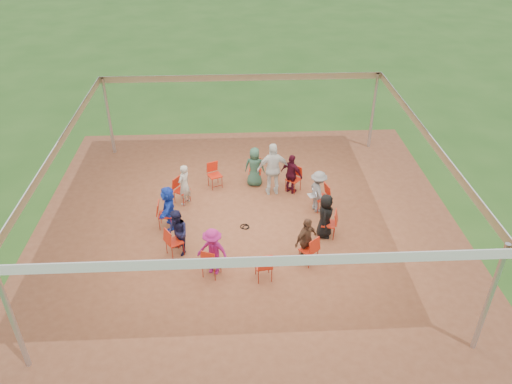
{
  "coord_description": "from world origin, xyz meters",
  "views": [
    {
      "loc": [
        -0.35,
        -12.47,
        9.14
      ],
      "look_at": [
        0.28,
        0.3,
        0.99
      ],
      "focal_mm": 35.0,
      "sensor_mm": 36.0,
      "label": 1
    }
  ],
  "objects_px": {
    "person_seated_2": "(255,167)",
    "cable_coil": "(245,227)",
    "person_seated_4": "(168,207)",
    "standing_person": "(273,169)",
    "chair_1": "(293,179)",
    "chair_10": "(329,224)",
    "chair_3": "(215,176)",
    "chair_7": "(211,262)",
    "chair_9": "(309,250)",
    "person_seated_8": "(325,216)",
    "chair_2": "(255,172)",
    "chair_5": "(165,215)",
    "chair_0": "(321,198)",
    "person_seated_3": "(184,185)",
    "person_seated_6": "(213,252)",
    "chair_4": "(182,191)",
    "laptop": "(313,194)",
    "person_seated_0": "(318,192)",
    "person_seated_1": "(292,174)",
    "chair_6": "(174,242)",
    "person_seated_7": "(306,240)",
    "person_seated_5": "(177,233)",
    "chair_8": "(264,265)"
  },
  "relations": [
    {
      "from": "chair_9",
      "to": "standing_person",
      "type": "xyz_separation_m",
      "value": [
        -0.7,
        3.63,
        0.49
      ]
    },
    {
      "from": "chair_1",
      "to": "chair_10",
      "type": "bearing_deg",
      "value": 147.27
    },
    {
      "from": "chair_1",
      "to": "person_seated_8",
      "type": "xyz_separation_m",
      "value": [
        0.64,
        -2.54,
        0.26
      ]
    },
    {
      "from": "person_seated_2",
      "to": "person_seated_4",
      "type": "xyz_separation_m",
      "value": [
        -2.7,
        -2.34,
        0.0
      ]
    },
    {
      "from": "person_seated_1",
      "to": "person_seated_7",
      "type": "distance_m",
      "value": 3.57
    },
    {
      "from": "chair_4",
      "to": "person_seated_0",
      "type": "relative_size",
      "value": 0.64
    },
    {
      "from": "laptop",
      "to": "person_seated_6",
      "type": "bearing_deg",
      "value": 115.5
    },
    {
      "from": "person_seated_2",
      "to": "cable_coil",
      "type": "height_order",
      "value": "person_seated_2"
    },
    {
      "from": "chair_2",
      "to": "chair_5",
      "type": "height_order",
      "value": "same"
    },
    {
      "from": "chair_4",
      "to": "person_seated_1",
      "type": "xyz_separation_m",
      "value": [
        3.64,
        0.44,
        0.26
      ]
    },
    {
      "from": "person_seated_1",
      "to": "person_seated_8",
      "type": "distance_m",
      "value": 2.55
    },
    {
      "from": "chair_1",
      "to": "chair_6",
      "type": "distance_m",
      "value": 4.91
    },
    {
      "from": "standing_person",
      "to": "cable_coil",
      "type": "xyz_separation_m",
      "value": [
        -1.0,
        -1.9,
        -0.92
      ]
    },
    {
      "from": "chair_9",
      "to": "person_seated_8",
      "type": "distance_m",
      "value": 1.39
    },
    {
      "from": "person_seated_7",
      "to": "standing_person",
      "type": "height_order",
      "value": "standing_person"
    },
    {
      "from": "chair_2",
      "to": "chair_6",
      "type": "relative_size",
      "value": 1.0
    },
    {
      "from": "person_seated_0",
      "to": "person_seated_2",
      "type": "height_order",
      "value": "same"
    },
    {
      "from": "person_seated_8",
      "to": "laptop",
      "type": "distance_m",
      "value": 1.3
    },
    {
      "from": "person_seated_3",
      "to": "person_seated_6",
      "type": "bearing_deg",
      "value": 49.09
    },
    {
      "from": "person_seated_8",
      "to": "chair_1",
      "type": "bearing_deg",
      "value": 30.52
    },
    {
      "from": "chair_0",
      "to": "standing_person",
      "type": "height_order",
      "value": "standing_person"
    },
    {
      "from": "standing_person",
      "to": "cable_coil",
      "type": "distance_m",
      "value": 2.33
    },
    {
      "from": "chair_8",
      "to": "person_seated_6",
      "type": "height_order",
      "value": "person_seated_6"
    },
    {
      "from": "chair_7",
      "to": "chair_1",
      "type": "bearing_deg",
      "value": 81.82
    },
    {
      "from": "chair_10",
      "to": "person_seated_0",
      "type": "distance_m",
      "value": 1.39
    },
    {
      "from": "standing_person",
      "to": "chair_6",
      "type": "bearing_deg",
      "value": 39.55
    },
    {
      "from": "chair_0",
      "to": "chair_5",
      "type": "height_order",
      "value": "same"
    },
    {
      "from": "person_seated_4",
      "to": "person_seated_5",
      "type": "height_order",
      "value": "same"
    },
    {
      "from": "laptop",
      "to": "chair_2",
      "type": "bearing_deg",
      "value": 27.28
    },
    {
      "from": "chair_3",
      "to": "chair_7",
      "type": "bearing_deg",
      "value": 65.45
    },
    {
      "from": "chair_4",
      "to": "standing_person",
      "type": "bearing_deg",
      "value": 130.49
    },
    {
      "from": "person_seated_7",
      "to": "standing_person",
      "type": "distance_m",
      "value": 3.6
    },
    {
      "from": "chair_6",
      "to": "person_seated_4",
      "type": "distance_m",
      "value": 1.39
    },
    {
      "from": "chair_10",
      "to": "standing_person",
      "type": "height_order",
      "value": "standing_person"
    },
    {
      "from": "chair_4",
      "to": "chair_5",
      "type": "relative_size",
      "value": 1.0
    },
    {
      "from": "chair_10",
      "to": "person_seated_0",
      "type": "relative_size",
      "value": 0.64
    },
    {
      "from": "chair_2",
      "to": "chair_0",
      "type": "bearing_deg",
      "value": 147.27
    },
    {
      "from": "chair_2",
      "to": "chair_5",
      "type": "relative_size",
      "value": 1.0
    },
    {
      "from": "person_seated_4",
      "to": "cable_coil",
      "type": "bearing_deg",
      "value": 86.28
    },
    {
      "from": "chair_10",
      "to": "person_seated_3",
      "type": "relative_size",
      "value": 0.64
    },
    {
      "from": "chair_10",
      "to": "person_seated_8",
      "type": "xyz_separation_m",
      "value": [
        -0.12,
        0.03,
        0.26
      ]
    },
    {
      "from": "person_seated_2",
      "to": "person_seated_6",
      "type": "bearing_deg",
      "value": 81.82
    },
    {
      "from": "chair_0",
      "to": "standing_person",
      "type": "distance_m",
      "value": 1.86
    },
    {
      "from": "chair_3",
      "to": "chair_9",
      "type": "distance_m",
      "value": 4.91
    },
    {
      "from": "chair_6",
      "to": "person_seated_1",
      "type": "xyz_separation_m",
      "value": [
        3.64,
        3.13,
        0.26
      ]
    },
    {
      "from": "person_seated_2",
      "to": "person_seated_3",
      "type": "bearing_deg",
      "value": 32.73
    },
    {
      "from": "chair_10",
      "to": "person_seated_4",
      "type": "relative_size",
      "value": 0.64
    },
    {
      "from": "chair_2",
      "to": "laptop",
      "type": "distance_m",
      "value": 2.55
    },
    {
      "from": "chair_2",
      "to": "laptop",
      "type": "bearing_deg",
      "value": 141.83
    },
    {
      "from": "chair_9",
      "to": "person_seated_1",
      "type": "xyz_separation_m",
      "value": [
        -0.08,
        3.66,
        0.26
      ]
    }
  ]
}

